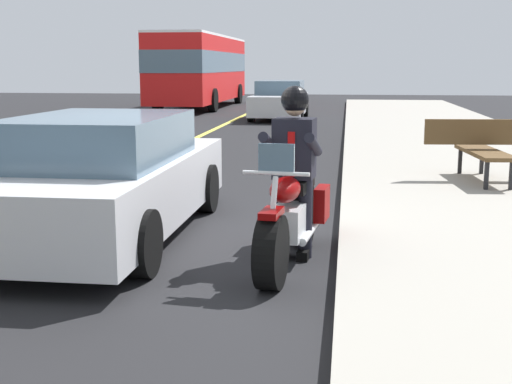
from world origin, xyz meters
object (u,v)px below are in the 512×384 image
Objects in this scene: motorcycle_main at (290,218)px; car_silver at (280,100)px; bus_near at (201,67)px; rider_main at (294,157)px; car_dark at (105,178)px; bench_sidewalk at (484,145)px.

motorcycle_main is 18.63m from car_silver.
bus_near is 2.40× the size of car_silver.
car_silver is at bearing -173.92° from rider_main.
motorcycle_main is at bearing -5.38° from rider_main.
car_dark is 6.11m from bench_sidewalk.
bench_sidewalk is at bearing 127.78° from car_dark.
bus_near is (-24.98, -6.34, 0.84)m from rider_main.
bus_near is 8.05m from car_silver.
bus_near reaches higher than motorcycle_main.
car_dark reaches higher than motorcycle_main.
car_dark is (-0.55, -2.18, -0.35)m from rider_main.
car_silver is (6.64, 4.38, -1.18)m from bus_near.
motorcycle_main is 1.21× the size of bench_sidewalk.
car_dark is (17.79, -0.22, 0.00)m from car_silver.
car_dark is at bearing -108.78° from motorcycle_main.
bus_near reaches higher than car_dark.
car_dark reaches higher than bench_sidewalk.
car_silver reaches higher than bench_sidewalk.
motorcycle_main is at bearing 14.10° from bus_near.
bench_sidewalk is at bearing 23.48° from bus_near.
rider_main is at bearing 6.08° from car_silver.
rider_main is 5.05m from bench_sidewalk.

